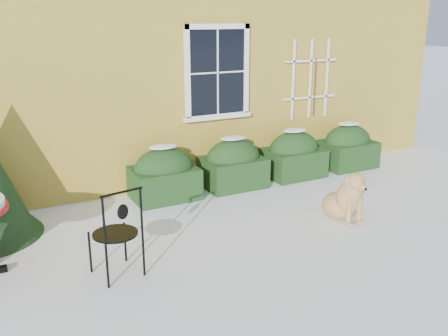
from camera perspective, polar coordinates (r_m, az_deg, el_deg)
ground at (r=6.42m, az=4.23°, el=-10.04°), size 80.00×80.00×0.00m
house at (r=12.22m, az=-13.92°, el=17.94°), size 12.40×8.40×6.40m
hedge_row at (r=9.11m, az=4.64°, el=0.94°), size 4.95×0.80×0.91m
patio_chair_near at (r=5.87m, az=-12.14°, el=-7.18°), size 0.57×0.56×1.10m
dog at (r=7.57m, az=13.75°, el=-3.53°), size 0.54×0.89×0.80m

